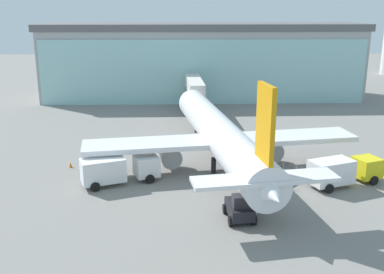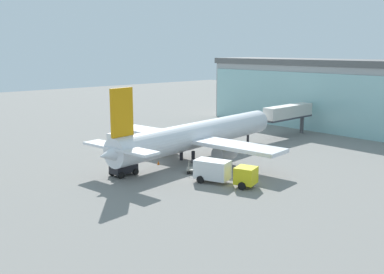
{
  "view_description": "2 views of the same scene",
  "coord_description": "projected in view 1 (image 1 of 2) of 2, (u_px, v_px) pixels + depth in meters",
  "views": [
    {
      "loc": [
        -4.01,
        -40.8,
        16.29
      ],
      "look_at": [
        -2.79,
        5.32,
        2.81
      ],
      "focal_mm": 42.0,
      "sensor_mm": 36.0,
      "label": 1
    },
    {
      "loc": [
        46.67,
        -37.18,
        15.39
      ],
      "look_at": [
        -2.43,
        5.39,
        2.6
      ],
      "focal_mm": 42.0,
      "sensor_mm": 36.0,
      "label": 2
    }
  ],
  "objects": [
    {
      "name": "safety_cone_wingtip",
      "position": [
        71.0,
        165.0,
        47.07
      ],
      "size": [
        0.36,
        0.36,
        0.55
      ],
      "primitive_type": "cone",
      "color": "orange",
      "rests_on": "ground"
    },
    {
      "name": "pushback_tug",
      "position": [
        240.0,
        208.0,
        35.36
      ],
      "size": [
        2.44,
        3.36,
        2.3
      ],
      "rotation": [
        0.0,
        0.0,
        1.67
      ],
      "color": "black",
      "rests_on": "ground"
    },
    {
      "name": "ground",
      "position": [
        222.0,
        180.0,
        43.82
      ],
      "size": [
        240.0,
        240.0,
        0.0
      ],
      "primitive_type": "plane",
      "color": "gray"
    },
    {
      "name": "terminal_building",
      "position": [
        202.0,
        61.0,
        81.67
      ],
      "size": [
        57.56,
        13.23,
        13.38
      ],
      "rotation": [
        0.0,
        0.0,
        0.01
      ],
      "color": "#A4A4A4",
      "rests_on": "ground"
    },
    {
      "name": "catering_truck",
      "position": [
        117.0,
        169.0,
        42.44
      ],
      "size": [
        7.61,
        4.63,
        2.65
      ],
      "rotation": [
        0.0,
        0.0,
        0.36
      ],
      "color": "silver",
      "rests_on": "ground"
    },
    {
      "name": "jet_bridge",
      "position": [
        195.0,
        88.0,
        69.14
      ],
      "size": [
        2.83,
        12.12,
        5.55
      ],
      "rotation": [
        0.0,
        0.0,
        1.62
      ],
      "color": "beige",
      "rests_on": "ground"
    },
    {
      "name": "safety_cone_nose",
      "position": [
        216.0,
        185.0,
        41.74
      ],
      "size": [
        0.36,
        0.36,
        0.55
      ],
      "primitive_type": "cone",
      "color": "orange",
      "rests_on": "ground"
    },
    {
      "name": "airplane",
      "position": [
        220.0,
        135.0,
        46.69
      ],
      "size": [
        28.37,
        34.97,
        10.97
      ],
      "rotation": [
        0.0,
        0.0,
        1.72
      ],
      "color": "silver",
      "rests_on": "ground"
    },
    {
      "name": "fuel_truck",
      "position": [
        343.0,
        171.0,
        42.07
      ],
      "size": [
        7.61,
        4.62,
        2.65
      ],
      "rotation": [
        0.0,
        0.0,
        0.36
      ],
      "color": "yellow",
      "rests_on": "ground"
    },
    {
      "name": "baggage_cart",
      "position": [
        284.0,
        177.0,
        43.02
      ],
      "size": [
        3.08,
        3.14,
        1.5
      ],
      "rotation": [
        0.0,
        0.0,
        0.82
      ],
      "color": "#9E998C",
      "rests_on": "ground"
    }
  ]
}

